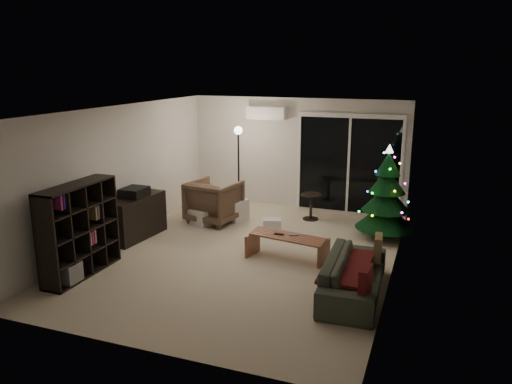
{
  "coord_description": "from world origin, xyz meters",
  "views": [
    {
      "loc": [
        3.04,
        -7.62,
        3.21
      ],
      "look_at": [
        0.1,
        0.3,
        1.05
      ],
      "focal_mm": 35.0,
      "sensor_mm": 36.0,
      "label": 1
    }
  ],
  "objects_px": {
    "coffee_table": "(287,247)",
    "sofa": "(354,276)",
    "armchair": "(214,201)",
    "bookshelf": "(70,229)",
    "christmas_tree": "(387,192)",
    "media_cabinet": "(136,217)"
  },
  "relations": [
    {
      "from": "armchair",
      "to": "sofa",
      "type": "xyz_separation_m",
      "value": [
        3.32,
        -2.42,
        -0.16
      ]
    },
    {
      "from": "media_cabinet",
      "to": "christmas_tree",
      "type": "xyz_separation_m",
      "value": [
        4.44,
        1.62,
        0.5
      ]
    },
    {
      "from": "armchair",
      "to": "coffee_table",
      "type": "bearing_deg",
      "value": 153.15
    },
    {
      "from": "bookshelf",
      "to": "sofa",
      "type": "relative_size",
      "value": 0.75
    },
    {
      "from": "christmas_tree",
      "to": "sofa",
      "type": "bearing_deg",
      "value": -93.1
    },
    {
      "from": "armchair",
      "to": "coffee_table",
      "type": "xyz_separation_m",
      "value": [
        2.04,
        -1.47,
        -0.23
      ]
    },
    {
      "from": "sofa",
      "to": "christmas_tree",
      "type": "xyz_separation_m",
      "value": [
        0.14,
        2.63,
        0.62
      ]
    },
    {
      "from": "bookshelf",
      "to": "media_cabinet",
      "type": "bearing_deg",
      "value": 110.75
    },
    {
      "from": "armchair",
      "to": "sofa",
      "type": "height_order",
      "value": "armchair"
    },
    {
      "from": "armchair",
      "to": "coffee_table",
      "type": "relative_size",
      "value": 0.74
    },
    {
      "from": "media_cabinet",
      "to": "armchair",
      "type": "height_order",
      "value": "armchair"
    },
    {
      "from": "sofa",
      "to": "christmas_tree",
      "type": "relative_size",
      "value": 1.08
    },
    {
      "from": "media_cabinet",
      "to": "coffee_table",
      "type": "distance_m",
      "value": 3.03
    },
    {
      "from": "coffee_table",
      "to": "sofa",
      "type": "bearing_deg",
      "value": -26.77
    },
    {
      "from": "bookshelf",
      "to": "armchair",
      "type": "xyz_separation_m",
      "value": [
        0.98,
        3.19,
        -0.29
      ]
    },
    {
      "from": "media_cabinet",
      "to": "sofa",
      "type": "xyz_separation_m",
      "value": [
        4.3,
        -1.01,
        -0.12
      ]
    },
    {
      "from": "media_cabinet",
      "to": "sofa",
      "type": "height_order",
      "value": "media_cabinet"
    },
    {
      "from": "sofa",
      "to": "christmas_tree",
      "type": "height_order",
      "value": "christmas_tree"
    },
    {
      "from": "sofa",
      "to": "armchair",
      "type": "bearing_deg",
      "value": 51.78
    },
    {
      "from": "bookshelf",
      "to": "christmas_tree",
      "type": "height_order",
      "value": "christmas_tree"
    },
    {
      "from": "sofa",
      "to": "coffee_table",
      "type": "bearing_deg",
      "value": 51.12
    },
    {
      "from": "sofa",
      "to": "coffee_table",
      "type": "distance_m",
      "value": 1.6
    }
  ]
}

